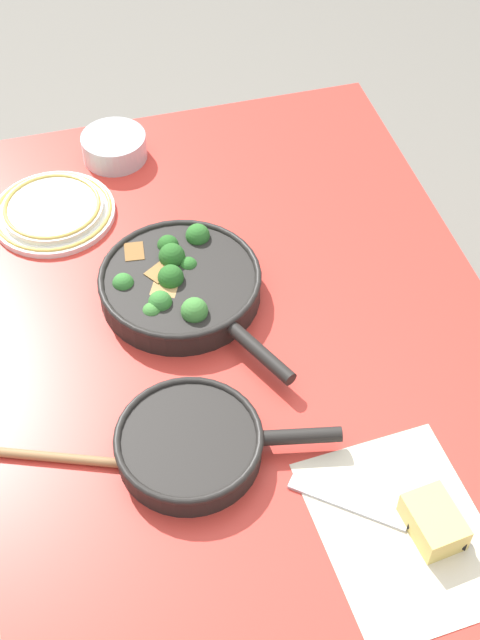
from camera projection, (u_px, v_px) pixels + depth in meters
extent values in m
plane|color=slate|center=(240.00, 534.00, 2.10)|extent=(14.00, 14.00, 0.00)
cube|color=red|center=(240.00, 333.00, 1.54)|extent=(1.26, 0.89, 0.03)
cylinder|color=#BCBCC1|center=(21.00, 290.00, 2.12)|extent=(0.05, 0.05, 0.72)
cylinder|color=#BCBCC1|center=(329.00, 232.00, 2.25)|extent=(0.05, 0.05, 0.72)
cylinder|color=black|center=(180.00, 286.00, 1.56)|extent=(0.28, 0.28, 0.05)
torus|color=black|center=(180.00, 277.00, 1.54)|extent=(0.29, 0.29, 0.01)
cylinder|color=black|center=(261.00, 353.00, 1.45)|extent=(0.14, 0.08, 0.02)
cylinder|color=#2C6823|center=(125.00, 293.00, 1.55)|extent=(0.01, 0.01, 0.02)
sphere|color=#387A33|center=(123.00, 284.00, 1.54)|extent=(0.04, 0.04, 0.04)
cylinder|color=#205218|center=(173.00, 268.00, 1.59)|extent=(0.02, 0.02, 0.03)
sphere|color=#286023|center=(172.00, 256.00, 1.57)|extent=(0.05, 0.05, 0.05)
cylinder|color=#245B1C|center=(189.00, 274.00, 1.59)|extent=(0.01, 0.01, 0.02)
sphere|color=#2D6B28|center=(188.00, 266.00, 1.57)|extent=(0.03, 0.03, 0.03)
cylinder|color=#357027|center=(195.00, 322.00, 1.51)|extent=(0.02, 0.02, 0.03)
sphere|color=#428438|center=(194.00, 311.00, 1.49)|extent=(0.05, 0.05, 0.05)
cylinder|color=#2C6823|center=(161.00, 312.00, 1.52)|extent=(0.01, 0.01, 0.02)
sphere|color=#387A33|center=(160.00, 302.00, 1.51)|extent=(0.04, 0.04, 0.04)
cylinder|color=#205218|center=(169.00, 255.00, 1.62)|extent=(0.01, 0.01, 0.02)
sphere|color=#286023|center=(168.00, 246.00, 1.60)|extent=(0.04, 0.04, 0.04)
cylinder|color=#357027|center=(153.00, 320.00, 1.52)|extent=(0.01, 0.01, 0.02)
sphere|color=#428438|center=(152.00, 312.00, 1.50)|extent=(0.03, 0.03, 0.03)
cylinder|color=#205218|center=(172.00, 289.00, 1.56)|extent=(0.02, 0.02, 0.03)
sphere|color=#286023|center=(171.00, 278.00, 1.54)|extent=(0.05, 0.05, 0.05)
cylinder|color=#245B1C|center=(198.00, 247.00, 1.63)|extent=(0.02, 0.02, 0.02)
sphere|color=#2D6B28|center=(198.00, 236.00, 1.61)|extent=(0.04, 0.04, 0.04)
cube|color=#AD7F4C|center=(165.00, 297.00, 1.54)|extent=(0.05, 0.05, 0.04)
cube|color=#9E703D|center=(161.00, 279.00, 1.56)|extent=(0.06, 0.06, 0.04)
cube|color=olive|center=(169.00, 310.00, 1.52)|extent=(0.05, 0.05, 0.04)
cube|color=olive|center=(187.00, 250.00, 1.62)|extent=(0.04, 0.04, 0.03)
cube|color=#9E703D|center=(209.00, 276.00, 1.58)|extent=(0.04, 0.04, 0.03)
cube|color=olive|center=(135.00, 259.00, 1.60)|extent=(0.05, 0.04, 0.04)
cylinder|color=black|center=(189.00, 446.00, 1.35)|extent=(0.22, 0.22, 0.04)
torus|color=black|center=(188.00, 438.00, 1.33)|extent=(0.23, 0.23, 0.01)
cylinder|color=black|center=(302.00, 436.00, 1.35)|extent=(0.05, 0.12, 0.02)
cylinder|color=#EAD170|center=(189.00, 446.00, 1.35)|extent=(0.18, 0.18, 0.02)
cylinder|color=#996B42|center=(58.00, 458.00, 1.35)|extent=(0.14, 0.34, 0.02)
ellipsoid|color=#996B42|center=(189.00, 469.00, 1.34)|extent=(0.06, 0.07, 0.02)
cube|color=beige|center=(403.00, 531.00, 1.28)|extent=(0.32, 0.25, 0.00)
cube|color=silver|center=(348.00, 501.00, 1.31)|extent=(0.14, 0.16, 0.01)
cylinder|color=black|center=(438.00, 532.00, 1.26)|extent=(0.07, 0.08, 0.02)
cube|color=#EACC66|center=(434.00, 522.00, 1.26)|extent=(0.10, 0.08, 0.05)
cylinder|color=white|center=(54.00, 213.00, 1.71)|extent=(0.24, 0.24, 0.01)
torus|color=gold|center=(53.00, 211.00, 1.71)|extent=(0.23, 0.23, 0.01)
cylinder|color=white|center=(53.00, 208.00, 1.70)|extent=(0.19, 0.19, 0.01)
torus|color=gold|center=(52.00, 206.00, 1.70)|extent=(0.19, 0.19, 0.01)
cylinder|color=#B7B7BC|center=(114.00, 147.00, 1.81)|extent=(0.13, 0.13, 0.05)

